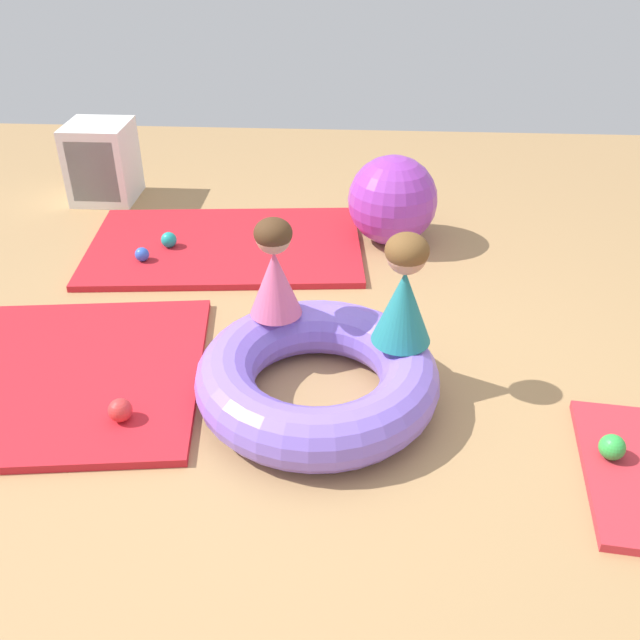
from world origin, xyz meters
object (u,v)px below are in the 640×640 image
child_in_teal (404,291)px  exercise_ball_large (393,200)px  play_ball_green (612,447)px  play_ball_red (120,410)px  inflatable_cushion (317,377)px  child_in_pink (275,269)px  play_ball_teal (169,240)px  play_ball_blue (142,254)px  storage_cube (101,163)px

child_in_teal → exercise_ball_large: bearing=11.0°
play_ball_green → exercise_ball_large: exercise_ball_large is taller
child_in_teal → play_ball_red: size_ratio=5.01×
inflatable_cushion → child_in_pink: child_in_pink is taller
child_in_pink → play_ball_teal: child_in_pink is taller
inflatable_cushion → play_ball_blue: size_ratio=12.72×
play_ball_green → storage_cube: bearing=138.4°
play_ball_red → play_ball_teal: bearing=96.8°
inflatable_cushion → play_ball_red: (-0.84, -0.23, -0.04)m
inflatable_cushion → child_in_pink: bearing=124.0°
exercise_ball_large → storage_cube: size_ratio=1.02×
child_in_pink → play_ball_teal: bearing=29.4°
play_ball_green → storage_cube: storage_cube is taller
child_in_teal → play_ball_red: child_in_teal is taller
child_in_teal → play_ball_blue: 1.93m
exercise_ball_large → child_in_pink: bearing=-113.6°
inflatable_cushion → play_ball_teal: inflatable_cushion is taller
inflatable_cushion → child_in_pink: size_ratio=2.25×
child_in_pink → play_ball_green: child_in_pink is taller
play_ball_teal → play_ball_blue: play_ball_teal is taller
play_ball_red → storage_cube: bearing=109.4°
child_in_pink → exercise_ball_large: (0.59, 1.36, -0.22)m
inflatable_cushion → play_ball_teal: size_ratio=11.14×
inflatable_cushion → play_ball_blue: bearing=133.1°
child_in_teal → play_ball_teal: child_in_teal is taller
child_in_teal → play_ball_green: 1.06m
inflatable_cushion → exercise_ball_large: 1.73m
play_ball_green → exercise_ball_large: bearing=112.5°
play_ball_green → play_ball_blue: size_ratio=1.23×
play_ball_teal → play_ball_green: size_ratio=0.93×
inflatable_cushion → play_ball_red: 0.87m
play_ball_green → storage_cube: 3.92m
exercise_ball_large → play_ball_red: bearing=-122.3°
child_in_pink → play_ball_green: 1.63m
child_in_teal → play_ball_green: size_ratio=4.93×
play_ball_green → child_in_pink: bearing=155.2°
child_in_teal → child_in_pink: (-0.59, 0.20, -0.02)m
inflatable_cushion → play_ball_green: size_ratio=10.35×
child_in_teal → play_ball_blue: size_ratio=6.06×
play_ball_green → play_ball_red: (-2.05, 0.11, -0.00)m
storage_cube → inflatable_cushion: bearing=-52.8°
play_ball_green → play_ball_red: play_ball_green is taller
play_ball_green → play_ball_red: bearing=177.0°
play_ball_green → child_in_teal: bearing=151.1°
inflatable_cushion → play_ball_green: 1.26m
play_ball_teal → play_ball_red: 1.68m
exercise_ball_large → storage_cube: 2.17m
play_ball_green → play_ball_blue: 2.84m
child_in_pink → exercise_ball_large: 1.50m
child_in_teal → inflatable_cushion: bearing=120.2°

